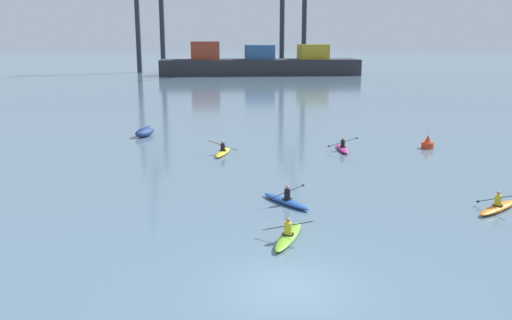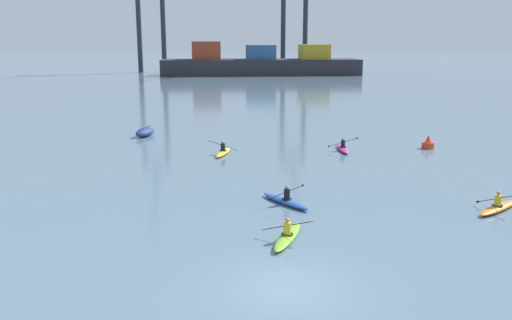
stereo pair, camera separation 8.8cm
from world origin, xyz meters
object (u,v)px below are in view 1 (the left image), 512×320
object	(u,v)px
kayak_orange	(498,207)
gantry_crane_west_mid	(294,3)
capsized_dinghy	(145,132)
kayak_yellow	(223,152)
container_barge	(259,64)
kayak_magenta	(342,148)
kayak_lime	(289,236)
kayak_blue	(286,200)
channel_buoy	(428,143)

from	to	relation	value
kayak_orange	gantry_crane_west_mid	bearing A→B (deg)	85.75
capsized_dinghy	kayak_yellow	distance (m)	9.89
kayak_orange	kayak_yellow	bearing A→B (deg)	131.58
container_barge	gantry_crane_west_mid	xyz separation A→B (m)	(9.59, 11.00, 13.99)
kayak_magenta	kayak_orange	size ratio (longest dim) A/B	1.11
capsized_dinghy	kayak_lime	xyz separation A→B (m)	(8.25, -24.50, -0.18)
kayak_magenta	kayak_orange	bearing A→B (deg)	-75.34
capsized_dinghy	kayak_blue	distance (m)	21.61
channel_buoy	kayak_magenta	world-z (taller)	channel_buoy
gantry_crane_west_mid	capsized_dinghy	distance (m)	94.83
gantry_crane_west_mid	container_barge	bearing A→B (deg)	-131.08
gantry_crane_west_mid	capsized_dinghy	bearing A→B (deg)	-106.71
kayak_lime	kayak_blue	bearing A→B (deg)	82.63
kayak_blue	kayak_lime	world-z (taller)	kayak_lime
container_barge	channel_buoy	world-z (taller)	container_barge
container_barge	gantry_crane_west_mid	world-z (taller)	gantry_crane_west_mid
capsized_dinghy	kayak_magenta	world-z (taller)	kayak_magenta
channel_buoy	kayak_blue	size ratio (longest dim) A/B	0.31
gantry_crane_west_mid	kayak_blue	size ratio (longest dim) A/B	10.63
gantry_crane_west_mid	capsized_dinghy	world-z (taller)	gantry_crane_west_mid
kayak_orange	kayak_lime	bearing A→B (deg)	-164.73
container_barge	kayak_lime	world-z (taller)	container_barge
container_barge	capsized_dinghy	size ratio (longest dim) A/B	15.76
kayak_magenta	channel_buoy	bearing A→B (deg)	1.75
channel_buoy	kayak_yellow	world-z (taller)	channel_buoy
gantry_crane_west_mid	kayak_magenta	world-z (taller)	gantry_crane_west_mid
kayak_yellow	channel_buoy	bearing A→B (deg)	2.44
capsized_dinghy	kayak_lime	size ratio (longest dim) A/B	0.84
container_barge	kayak_lime	distance (m)	103.41
gantry_crane_west_mid	kayak_magenta	distance (m)	98.84
capsized_dinghy	kayak_lime	bearing A→B (deg)	-71.39
capsized_dinghy	kayak_orange	world-z (taller)	kayak_orange
kayak_yellow	kayak_lime	bearing A→B (deg)	-83.10
kayak_lime	kayak_magenta	bearing A→B (deg)	69.09
kayak_blue	channel_buoy	bearing A→B (deg)	45.54
gantry_crane_west_mid	channel_buoy	size ratio (longest dim) A/B	34.32
kayak_lime	kayak_orange	world-z (taller)	kayak_orange
kayak_blue	kayak_orange	xyz separation A→B (m)	(9.75, -1.96, 0.00)
kayak_blue	kayak_orange	size ratio (longest dim) A/B	1.04
kayak_orange	kayak_blue	bearing A→B (deg)	168.63
capsized_dinghy	kayak_yellow	bearing A→B (deg)	-51.06
kayak_magenta	kayak_yellow	distance (m)	8.64
channel_buoy	kayak_orange	size ratio (longest dim) A/B	0.32
gantry_crane_west_mid	kayak_magenta	xyz separation A→B (m)	(-12.03, -96.73, -16.36)
channel_buoy	gantry_crane_west_mid	bearing A→B (deg)	86.69
channel_buoy	kayak_blue	bearing A→B (deg)	-134.46
gantry_crane_west_mid	kayak_orange	size ratio (longest dim) A/B	11.07
channel_buoy	kayak_magenta	bearing A→B (deg)	-178.25
capsized_dinghy	channel_buoy	bearing A→B (deg)	-18.31
kayak_lime	gantry_crane_west_mid	bearing A→B (deg)	80.72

